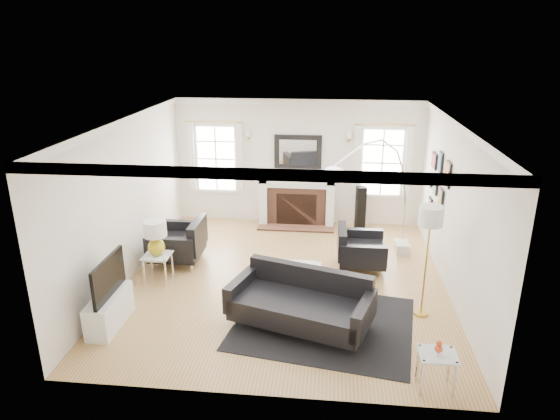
# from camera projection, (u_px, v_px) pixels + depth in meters

# --- Properties ---
(floor) EXTENTS (6.00, 6.00, 0.00)m
(floor) POSITION_uv_depth(u_px,v_px,m) (285.00, 280.00, 8.80)
(floor) COLOR olive
(floor) RESTS_ON ground
(back_wall) EXTENTS (5.50, 0.04, 2.80)m
(back_wall) POSITION_uv_depth(u_px,v_px,m) (298.00, 162.00, 11.15)
(back_wall) COLOR white
(back_wall) RESTS_ON floor
(front_wall) EXTENTS (5.50, 0.04, 2.80)m
(front_wall) POSITION_uv_depth(u_px,v_px,m) (260.00, 292.00, 5.52)
(front_wall) COLOR white
(front_wall) RESTS_ON floor
(left_wall) EXTENTS (0.04, 6.00, 2.80)m
(left_wall) POSITION_uv_depth(u_px,v_px,m) (127.00, 200.00, 8.60)
(left_wall) COLOR white
(left_wall) RESTS_ON floor
(right_wall) EXTENTS (0.04, 6.00, 2.80)m
(right_wall) POSITION_uv_depth(u_px,v_px,m) (454.00, 211.00, 8.07)
(right_wall) COLOR white
(right_wall) RESTS_ON floor
(ceiling) EXTENTS (5.50, 6.00, 0.02)m
(ceiling) POSITION_uv_depth(u_px,v_px,m) (286.00, 122.00, 7.87)
(ceiling) COLOR white
(ceiling) RESTS_ON back_wall
(crown_molding) EXTENTS (5.50, 6.00, 0.12)m
(crown_molding) POSITION_uv_depth(u_px,v_px,m) (286.00, 125.00, 7.89)
(crown_molding) COLOR white
(crown_molding) RESTS_ON back_wall
(fireplace) EXTENTS (1.70, 0.69, 1.11)m
(fireplace) POSITION_uv_depth(u_px,v_px,m) (297.00, 202.00, 11.24)
(fireplace) COLOR white
(fireplace) RESTS_ON floor
(mantel_mirror) EXTENTS (1.05, 0.07, 0.75)m
(mantel_mirror) POSITION_uv_depth(u_px,v_px,m) (298.00, 152.00, 11.02)
(mantel_mirror) COLOR black
(mantel_mirror) RESTS_ON back_wall
(window_left) EXTENTS (1.24, 0.15, 1.62)m
(window_left) POSITION_uv_depth(u_px,v_px,m) (216.00, 158.00, 11.26)
(window_left) COLOR white
(window_left) RESTS_ON back_wall
(window_right) EXTENTS (1.24, 0.15, 1.62)m
(window_right) POSITION_uv_depth(u_px,v_px,m) (382.00, 162.00, 10.90)
(window_right) COLOR white
(window_right) RESTS_ON back_wall
(gallery_wall) EXTENTS (0.04, 1.73, 1.29)m
(gallery_wall) POSITION_uv_depth(u_px,v_px,m) (438.00, 181.00, 9.24)
(gallery_wall) COLOR black
(gallery_wall) RESTS_ON right_wall
(tv_unit) EXTENTS (0.35, 1.00, 1.09)m
(tv_unit) POSITION_uv_depth(u_px,v_px,m) (109.00, 306.00, 7.33)
(tv_unit) COLOR white
(tv_unit) RESTS_ON floor
(area_rug) EXTENTS (2.90, 2.54, 0.01)m
(area_rug) POSITION_uv_depth(u_px,v_px,m) (324.00, 323.00, 7.48)
(area_rug) COLOR black
(area_rug) RESTS_ON floor
(sofa) EXTENTS (2.24, 1.52, 0.67)m
(sofa) POSITION_uv_depth(u_px,v_px,m) (302.00, 303.00, 7.33)
(sofa) COLOR black
(sofa) RESTS_ON floor
(armchair_left) EXTENTS (0.94, 1.04, 0.70)m
(armchair_left) POSITION_uv_depth(u_px,v_px,m) (181.00, 243.00, 9.39)
(armchair_left) COLOR black
(armchair_left) RESTS_ON floor
(armchair_right) EXTENTS (0.86, 0.96, 0.64)m
(armchair_right) POSITION_uv_depth(u_px,v_px,m) (358.00, 250.00, 9.17)
(armchair_right) COLOR black
(armchair_right) RESTS_ON floor
(coffee_table) EXTENTS (0.88, 0.88, 0.39)m
(coffee_table) POSITION_uv_depth(u_px,v_px,m) (294.00, 273.00, 8.27)
(coffee_table) COLOR silver
(coffee_table) RESTS_ON floor
(side_table_left) EXTENTS (0.46, 0.46, 0.50)m
(side_table_left) POSITION_uv_depth(u_px,v_px,m) (158.00, 260.00, 8.64)
(side_table_left) COLOR silver
(side_table_left) RESTS_ON floor
(nesting_table) EXTENTS (0.46, 0.38, 0.50)m
(nesting_table) POSITION_uv_depth(u_px,v_px,m) (437.00, 362.00, 5.98)
(nesting_table) COLOR silver
(nesting_table) RESTS_ON floor
(gourd_lamp) EXTENTS (0.39, 0.39, 0.63)m
(gourd_lamp) POSITION_uv_depth(u_px,v_px,m) (155.00, 236.00, 8.49)
(gourd_lamp) COLOR gold
(gourd_lamp) RESTS_ON side_table_left
(orange_vase) EXTENTS (0.10, 0.10, 0.15)m
(orange_vase) POSITION_uv_depth(u_px,v_px,m) (439.00, 347.00, 5.91)
(orange_vase) COLOR #CB401A
(orange_vase) RESTS_ON nesting_table
(arc_floor_lamp) EXTENTS (1.73, 1.60, 2.45)m
(arc_floor_lamp) POSITION_uv_depth(u_px,v_px,m) (371.00, 197.00, 9.01)
(arc_floor_lamp) COLOR silver
(arc_floor_lamp) RESTS_ON floor
(stick_floor_lamp) EXTENTS (0.36, 0.36, 1.77)m
(stick_floor_lamp) POSITION_uv_depth(u_px,v_px,m) (431.00, 222.00, 7.23)
(stick_floor_lamp) COLOR gold
(stick_floor_lamp) RESTS_ON floor
(speaker_tower) EXTENTS (0.24, 0.24, 0.98)m
(speaker_tower) POSITION_uv_depth(u_px,v_px,m) (361.00, 208.00, 10.99)
(speaker_tower) COLOR black
(speaker_tower) RESTS_ON floor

